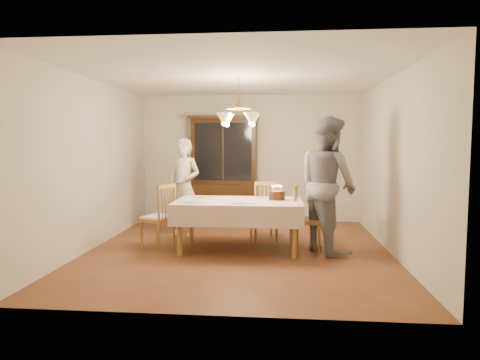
# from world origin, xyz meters

# --- Properties ---
(ground) EXTENTS (5.00, 5.00, 0.00)m
(ground) POSITION_xyz_m (0.00, 0.00, 0.00)
(ground) COLOR #5D301A
(ground) RESTS_ON ground
(room_shell) EXTENTS (5.00, 5.00, 5.00)m
(room_shell) POSITION_xyz_m (0.00, 0.00, 1.58)
(room_shell) COLOR white
(room_shell) RESTS_ON ground
(dining_table) EXTENTS (1.90, 1.10, 0.76)m
(dining_table) POSITION_xyz_m (0.00, 0.00, 0.68)
(dining_table) COLOR olive
(dining_table) RESTS_ON ground
(china_hutch) EXTENTS (1.38, 0.54, 2.16)m
(china_hutch) POSITION_xyz_m (-0.51, 2.25, 1.04)
(china_hutch) COLOR black
(china_hutch) RESTS_ON ground
(chair_far_side) EXTENTS (0.54, 0.53, 1.00)m
(chair_far_side) POSITION_xyz_m (0.35, 0.71, 0.44)
(chair_far_side) COLOR olive
(chair_far_side) RESTS_ON ground
(chair_left_end) EXTENTS (0.57, 0.58, 1.00)m
(chair_left_end) POSITION_xyz_m (-1.25, 0.01, 0.45)
(chair_left_end) COLOR olive
(chair_left_end) RESTS_ON ground
(chair_right_end) EXTENTS (0.47, 0.48, 1.00)m
(chair_right_end) POSITION_xyz_m (1.03, 0.10, 0.44)
(chair_right_end) COLOR olive
(chair_right_end) RESTS_ON ground
(elderly_woman) EXTENTS (0.72, 0.59, 1.71)m
(elderly_woman) POSITION_xyz_m (-1.06, 0.96, 0.85)
(elderly_woman) COLOR beige
(elderly_woman) RESTS_ON ground
(adult_in_grey) EXTENTS (1.15, 1.23, 2.01)m
(adult_in_grey) POSITION_xyz_m (1.32, 0.06, 1.01)
(adult_in_grey) COLOR slate
(adult_in_grey) RESTS_ON ground
(birthday_cake) EXTENTS (0.30, 0.30, 0.23)m
(birthday_cake) POSITION_xyz_m (0.57, 0.05, 0.83)
(birthday_cake) COLOR white
(birthday_cake) RESTS_ON dining_table
(place_setting_near_left) EXTENTS (0.39, 0.25, 0.02)m
(place_setting_near_left) POSITION_xyz_m (-0.63, -0.29, 0.77)
(place_setting_near_left) COLOR white
(place_setting_near_left) RESTS_ON dining_table
(place_setting_near_right) EXTENTS (0.39, 0.24, 0.02)m
(place_setting_near_right) POSITION_xyz_m (0.05, -0.32, 0.77)
(place_setting_near_right) COLOR white
(place_setting_near_right) RESTS_ON dining_table
(place_setting_far_left) EXTENTS (0.42, 0.27, 0.02)m
(place_setting_far_left) POSITION_xyz_m (-0.54, 0.23, 0.77)
(place_setting_far_left) COLOR white
(place_setting_far_left) RESTS_ON dining_table
(chandelier) EXTENTS (0.62, 0.62, 0.73)m
(chandelier) POSITION_xyz_m (-0.00, -0.00, 1.98)
(chandelier) COLOR #BF8C3F
(chandelier) RESTS_ON ground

